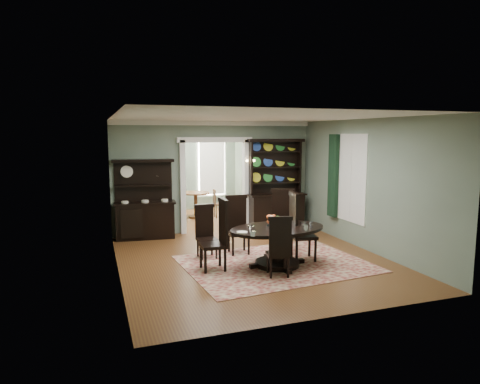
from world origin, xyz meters
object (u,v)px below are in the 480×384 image
object	(u,v)px
dining_table	(277,239)
parlor_table	(196,201)
welsh_dresser	(276,196)
sideboard	(145,211)

from	to	relation	value
dining_table	parlor_table	xyz separation A→B (m)	(-0.40, 5.49, -0.02)
welsh_dresser	parlor_table	world-z (taller)	welsh_dresser
sideboard	parlor_table	size ratio (longest dim) A/B	2.29
sideboard	welsh_dresser	world-z (taller)	welsh_dresser
dining_table	welsh_dresser	size ratio (longest dim) A/B	0.86
dining_table	welsh_dresser	world-z (taller)	welsh_dresser
parlor_table	dining_table	bearing A→B (deg)	-85.87
dining_table	sideboard	distance (m)	3.97
welsh_dresser	parlor_table	xyz separation A→B (m)	(-1.78, 2.25, -0.38)
dining_table	parlor_table	size ratio (longest dim) A/B	2.46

